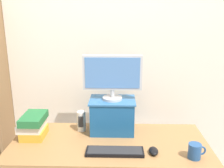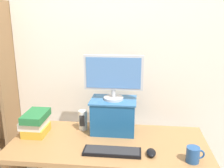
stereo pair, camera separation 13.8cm
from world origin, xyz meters
The scene contains 9 objects.
back_wall centered at (0.00, 0.50, 1.30)m, with size 7.00×0.08×2.60m.
desk centered at (0.00, 0.00, 0.67)m, with size 1.46×0.64×0.76m.
riser_box centered at (0.02, 0.18, 0.90)m, with size 0.36×0.26×0.27m.
computer_monitor centered at (0.02, 0.18, 1.22)m, with size 0.45×0.15×0.35m.
keyboard centered at (0.04, -0.16, 0.77)m, with size 0.39×0.12×0.02m.
computer_mouse centered at (0.31, -0.15, 0.77)m, with size 0.06×0.10×0.04m.
book_stack centered at (-0.59, 0.07, 0.85)m, with size 0.19×0.25×0.18m.
coffee_mug centered at (0.57, -0.20, 0.81)m, with size 0.12×0.08×0.10m.
desk_speaker centered at (-0.23, 0.18, 0.84)m, with size 0.07×0.07×0.16m.
Camera 2 is at (0.21, -1.67, 1.67)m, focal length 40.00 mm.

